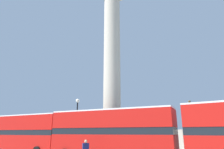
# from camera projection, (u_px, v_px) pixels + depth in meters

# --- Properties ---
(monument_column) EXTENTS (4.41, 4.41, 22.70)m
(monument_column) POSITION_uv_depth(u_px,v_px,m) (112.00, 71.00, 24.72)
(monument_column) COLOR #ADA593
(monument_column) RESTS_ON ground_plane
(bus_a) EXTENTS (11.00, 3.35, 4.28)m
(bus_a) POSITION_uv_depth(u_px,v_px,m) (111.00, 132.00, 17.32)
(bus_a) COLOR #B7140F
(bus_a) RESTS_ON ground_plane
(bus_b) EXTENTS (11.45, 3.06, 4.33)m
(bus_b) POSITION_uv_depth(u_px,v_px,m) (23.00, 132.00, 23.63)
(bus_b) COLOR #B7140F
(bus_b) RESTS_ON ground_plane
(equestrian_statue) EXTENTS (3.54, 3.17, 5.96)m
(equestrian_statue) POSITION_uv_depth(u_px,v_px,m) (194.00, 138.00, 21.98)
(equestrian_statue) COLOR #ADA593
(equestrian_statue) RESTS_ON ground_plane
(street_lamp) EXTENTS (0.42, 0.42, 6.13)m
(street_lamp) POSITION_uv_depth(u_px,v_px,m) (77.00, 123.00, 22.59)
(street_lamp) COLOR black
(street_lamp) RESTS_ON ground_plane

